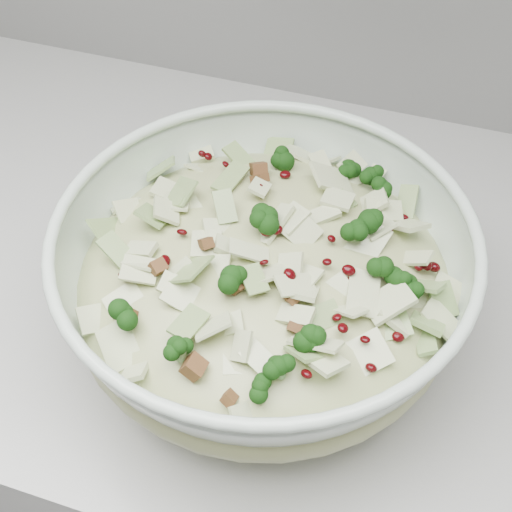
{
  "coord_description": "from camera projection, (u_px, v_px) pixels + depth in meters",
  "views": [
    {
      "loc": [
        -0.22,
        1.24,
        1.43
      ],
      "look_at": [
        -0.34,
        1.61,
        1.0
      ],
      "focal_mm": 50.0,
      "sensor_mm": 36.0,
      "label": 1
    }
  ],
  "objects": [
    {
      "name": "salad",
      "position": [
        264.0,
        267.0,
        0.58
      ],
      "size": [
        0.38,
        0.38,
        0.14
      ],
      "rotation": [
        0.0,
        0.0,
        -0.23
      ],
      "color": "tan",
      "rests_on": "mixing_bowl"
    },
    {
      "name": "mixing_bowl",
      "position": [
        264.0,
        284.0,
        0.6
      ],
      "size": [
        0.35,
        0.35,
        0.14
      ],
      "rotation": [
        0.0,
        0.0,
        0.02
      ],
      "color": "silver",
      "rests_on": "counter"
    }
  ]
}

